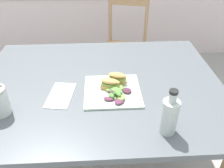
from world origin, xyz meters
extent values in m
cube|color=#51565B|center=(0.12, 0.14, 0.72)|extent=(1.28, 0.99, 0.03)
cube|color=tan|center=(-0.45, 0.56, 0.35)|extent=(0.07, 0.07, 0.71)
cube|color=tan|center=(0.68, 0.56, 0.35)|extent=(0.07, 0.07, 0.71)
cylinder|color=tan|center=(0.14, 0.97, 0.21)|extent=(0.03, 0.03, 0.43)
cylinder|color=tan|center=(0.47, 0.89, 0.21)|extent=(0.03, 0.03, 0.43)
cylinder|color=tan|center=(0.22, 1.30, 0.21)|extent=(0.03, 0.03, 0.43)
cylinder|color=tan|center=(0.55, 1.22, 0.21)|extent=(0.03, 0.03, 0.43)
cube|color=tan|center=(0.35, 1.09, 0.44)|extent=(0.49, 0.49, 0.02)
cylinder|color=tan|center=(0.23, 1.31, 0.66)|extent=(0.03, 0.03, 0.42)
cylinder|color=tan|center=(0.56, 1.23, 0.66)|extent=(0.03, 0.03, 0.42)
cube|color=tan|center=(0.39, 1.27, 0.84)|extent=(0.36, 0.12, 0.06)
cube|color=beige|center=(0.18, 0.06, 0.74)|extent=(0.28, 0.28, 0.01)
cube|color=tan|center=(0.16, 0.07, 0.76)|extent=(0.10, 0.07, 0.02)
cube|color=#84A84C|center=(0.17, 0.08, 0.78)|extent=(0.10, 0.07, 0.01)
ellipsoid|color=tan|center=(0.16, 0.07, 0.79)|extent=(0.10, 0.07, 0.02)
cube|color=tan|center=(0.20, 0.12, 0.76)|extent=(0.10, 0.07, 0.02)
cube|color=#84A84C|center=(0.21, 0.13, 0.78)|extent=(0.10, 0.07, 0.01)
ellipsoid|color=tan|center=(0.20, 0.12, 0.79)|extent=(0.10, 0.07, 0.02)
ellipsoid|color=#6B9E47|center=(0.18, -0.01, 0.76)|extent=(0.05, 0.05, 0.01)
ellipsoid|color=#84A84C|center=(0.21, -0.02, 0.76)|extent=(0.04, 0.06, 0.02)
ellipsoid|color=#602D47|center=(0.15, -0.02, 0.76)|extent=(0.05, 0.04, 0.01)
ellipsoid|color=#518438|center=(0.20, 0.00, 0.78)|extent=(0.04, 0.07, 0.02)
ellipsoid|color=#3D7033|center=(0.18, 0.02, 0.77)|extent=(0.05, 0.05, 0.01)
ellipsoid|color=#84A84C|center=(0.16, 0.05, 0.76)|extent=(0.05, 0.05, 0.02)
ellipsoid|color=#602D47|center=(0.20, -0.04, 0.76)|extent=(0.07, 0.07, 0.01)
ellipsoid|color=#84A84C|center=(0.20, 0.03, 0.76)|extent=(0.05, 0.07, 0.01)
ellipsoid|color=#602D47|center=(0.19, 0.01, 0.77)|extent=(0.04, 0.05, 0.01)
ellipsoid|color=#518438|center=(0.20, 0.01, 0.78)|extent=(0.06, 0.05, 0.01)
ellipsoid|color=#3D7033|center=(0.20, 0.01, 0.77)|extent=(0.06, 0.06, 0.01)
ellipsoid|color=#6B9E47|center=(0.22, 0.06, 0.76)|extent=(0.04, 0.05, 0.02)
ellipsoid|color=#602D47|center=(0.18, 0.02, 0.77)|extent=(0.04, 0.05, 0.01)
ellipsoid|color=#6B9E47|center=(0.19, 0.03, 0.77)|extent=(0.07, 0.07, 0.02)
ellipsoid|color=#4C2338|center=(0.25, 0.04, 0.76)|extent=(0.06, 0.06, 0.01)
ellipsoid|color=#518438|center=(0.17, -0.01, 0.76)|extent=(0.03, 0.04, 0.02)
cube|color=white|center=(-0.08, 0.04, 0.74)|extent=(0.14, 0.22, 0.00)
cube|color=silver|center=(-0.08, 0.02, 0.75)|extent=(0.03, 0.14, 0.00)
cube|color=silver|center=(-0.07, 0.11, 0.75)|extent=(0.03, 0.05, 0.00)
cube|color=#38383D|center=(-0.06, 0.11, 0.75)|extent=(0.01, 0.03, 0.00)
cube|color=#38383D|center=(-0.07, 0.12, 0.75)|extent=(0.01, 0.03, 0.00)
cube|color=#38383D|center=(-0.07, 0.12, 0.75)|extent=(0.01, 0.03, 0.00)
cylinder|color=#472819|center=(0.38, -0.22, 0.79)|extent=(0.06, 0.06, 0.11)
cylinder|color=#B2BCB7|center=(0.38, -0.22, 0.82)|extent=(0.07, 0.07, 0.15)
cylinder|color=#B2BCB7|center=(0.38, -0.22, 0.91)|extent=(0.03, 0.03, 0.04)
cylinder|color=black|center=(0.38, -0.22, 0.94)|extent=(0.03, 0.03, 0.01)
camera|label=1|loc=(0.12, -0.91, 1.45)|focal=38.57mm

